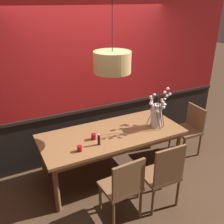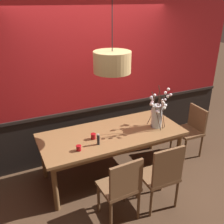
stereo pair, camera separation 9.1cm
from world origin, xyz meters
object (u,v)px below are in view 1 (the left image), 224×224
at_px(dining_table, 112,137).
at_px(pendant_lamp, 112,62).
at_px(chair_head_east_end, 189,127).
at_px(vase_with_blossoms, 156,114).
at_px(condiment_bottle, 99,140).
at_px(chair_far_side_right, 105,120).
at_px(chair_near_side_left, 123,186).
at_px(chair_near_side_right, 163,173).
at_px(candle_holder_nearer_center, 80,148).
at_px(candle_holder_nearer_edge, 94,136).

height_order(dining_table, pendant_lamp, pendant_lamp).
bearing_deg(dining_table, chair_head_east_end, -0.88).
height_order(vase_with_blossoms, condiment_bottle, vase_with_blossoms).
bearing_deg(chair_far_side_right, condiment_bottle, -118.71).
distance_m(chair_near_side_left, chair_head_east_end, 2.00).
height_order(dining_table, chair_near_side_left, chair_near_side_left).
xyz_separation_m(chair_far_side_right, chair_near_side_right, (-0.02, -1.79, 0.02)).
height_order(chair_far_side_right, chair_near_side_left, chair_near_side_left).
relative_size(chair_head_east_end, condiment_bottle, 5.44).
height_order(chair_far_side_right, pendant_lamp, pendant_lamp).
height_order(chair_head_east_end, vase_with_blossoms, vase_with_blossoms).
bearing_deg(chair_near_side_right, vase_with_blossoms, 61.50).
bearing_deg(chair_near_side_right, candle_holder_nearer_center, 143.49).
relative_size(chair_far_side_right, candle_holder_nearer_center, 11.83).
xyz_separation_m(chair_head_east_end, vase_with_blossoms, (-0.81, -0.08, 0.46)).
height_order(candle_holder_nearer_center, candle_holder_nearer_edge, candle_holder_nearer_edge).
bearing_deg(dining_table, condiment_bottle, -144.94).
relative_size(candle_holder_nearer_edge, condiment_bottle, 0.52).
height_order(dining_table, condiment_bottle, condiment_bottle).
bearing_deg(candle_holder_nearer_center, pendant_lamp, 20.55).
bearing_deg(vase_with_blossoms, chair_near_side_right, -118.50).
bearing_deg(chair_far_side_right, candle_holder_nearer_center, -128.25).
bearing_deg(chair_far_side_right, chair_near_side_right, -90.52).
bearing_deg(chair_near_side_left, candle_holder_nearer_edge, 92.07).
relative_size(vase_with_blossoms, candle_holder_nearer_edge, 8.43).
height_order(chair_head_east_end, condiment_bottle, condiment_bottle).
relative_size(dining_table, chair_head_east_end, 2.44).
relative_size(dining_table, candle_holder_nearer_center, 28.59).
xyz_separation_m(chair_near_side_left, vase_with_blossoms, (1.00, 0.77, 0.43)).
height_order(chair_near_side_left, chair_head_east_end, chair_near_side_left).
xyz_separation_m(dining_table, chair_near_side_left, (-0.29, -0.88, -0.14)).
height_order(chair_far_side_right, condiment_bottle, condiment_bottle).
bearing_deg(candle_holder_nearer_center, chair_near_side_left, -63.36).
distance_m(vase_with_blossoms, candle_holder_nearer_edge, 1.04).
height_order(dining_table, chair_head_east_end, chair_head_east_end).
distance_m(chair_near_side_left, vase_with_blossoms, 1.33).
relative_size(chair_head_east_end, vase_with_blossoms, 1.23).
bearing_deg(pendant_lamp, candle_holder_nearer_center, -159.45).
distance_m(dining_table, candle_holder_nearer_edge, 0.34).
xyz_separation_m(chair_far_side_right, candle_holder_nearer_edge, (-0.61, -0.94, 0.28)).
bearing_deg(candle_holder_nearer_edge, chair_head_east_end, 0.74).
distance_m(chair_near_side_left, pendant_lamp, 1.57).
bearing_deg(candle_holder_nearer_center, chair_far_side_right, 51.75).
height_order(chair_near_side_right, chair_head_east_end, chair_near_side_right).
relative_size(chair_far_side_right, chair_near_side_left, 0.96).
bearing_deg(candle_holder_nearer_edge, dining_table, 8.48).
bearing_deg(chair_near_side_left, dining_table, 71.91).
bearing_deg(pendant_lamp, dining_table, 69.65).
bearing_deg(vase_with_blossoms, candle_holder_nearer_edge, 176.63).
distance_m(vase_with_blossoms, pendant_lamp, 1.13).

